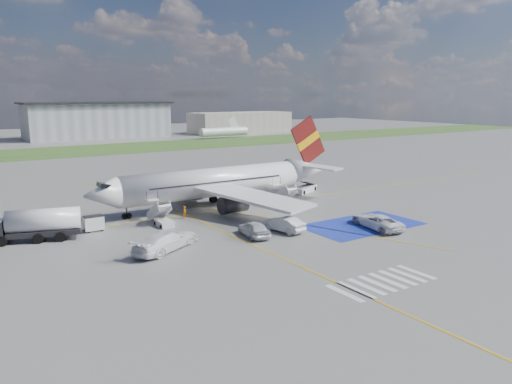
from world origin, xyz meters
TOP-DOWN VIEW (x-y plane):
  - ground at (0.00, 0.00)m, footprint 400.00×400.00m
  - grass_strip at (0.00, 95.00)m, footprint 400.00×30.00m
  - taxiway_line_main at (0.00, 12.00)m, footprint 120.00×0.20m
  - taxiway_line_cross at (-5.00, -10.00)m, footprint 0.20×60.00m
  - taxiway_line_diag at (0.00, 12.00)m, footprint 20.71×56.45m
  - staging_box at (10.00, -4.00)m, footprint 14.00×8.00m
  - crosswalk at (-1.80, -18.00)m, footprint 9.00×4.00m
  - terminal_centre at (20.00, 135.00)m, footprint 48.00×18.00m
  - terminal_east at (75.00, 128.00)m, footprint 40.00×16.00m
  - airliner at (1.51, 14.00)m, footprint 36.81×32.95m
  - airstairs_fwd at (-9.50, 8.70)m, footprint 1.90×5.20m
  - airstairs_aft at (9.00, 8.70)m, footprint 1.90×5.20m
  - fuel_tanker at (-23.40, 10.38)m, footprint 10.14×5.25m
  - gpu_cart at (-16.95, 10.72)m, footprint 2.13×1.39m
  - belt_loader at (17.25, 15.45)m, footprint 5.82×3.88m
  - car_silver_a at (-3.18, -1.02)m, footprint 2.74×5.25m
  - car_silver_b at (0.69, -1.16)m, footprint 2.83×5.41m
  - van_white_a at (10.50, -5.83)m, footprint 3.55×6.07m
  - van_white_b at (-12.95, -0.21)m, footprint 6.81×5.34m
  - crew_fwd at (-5.93, 10.33)m, footprint 0.66×0.67m
  - crew_nose at (-8.20, 13.76)m, footprint 0.97×1.02m
  - crew_aft at (7.58, 8.57)m, footprint 0.47×1.02m

SIDE VIEW (x-z plane):
  - ground at x=0.00m, z-range 0.00..0.00m
  - grass_strip at x=0.00m, z-range 0.00..0.01m
  - taxiway_line_main at x=0.00m, z-range 0.00..0.01m
  - taxiway_line_cross at x=-5.00m, z-range 0.00..0.01m
  - taxiway_line_diag at x=0.00m, z-range 0.00..0.01m
  - staging_box at x=10.00m, z-range 0.00..0.01m
  - crosswalk at x=-1.80m, z-range 0.00..0.01m
  - belt_loader at x=17.25m, z-range -0.43..1.28m
  - airstairs_fwd at x=-9.50m, z-range -1.18..2.42m
  - airstairs_aft at x=9.00m, z-range -1.18..2.42m
  - crew_fwd at x=-5.93m, z-range 0.00..1.56m
  - gpu_cart at x=-16.95m, z-range -0.09..1.67m
  - crew_nose at x=-8.20m, z-range 0.00..1.66m
  - car_silver_b at x=0.69m, z-range 0.00..1.70m
  - car_silver_a at x=-3.18m, z-range 0.00..1.71m
  - crew_aft at x=7.58m, z-range 0.00..1.71m
  - van_white_a at x=10.50m, z-range 0.00..2.14m
  - van_white_b at x=-12.95m, z-range 0.00..2.49m
  - fuel_tanker at x=-23.40m, z-range -0.27..3.09m
  - airliner at x=1.51m, z-range -2.57..9.35m
  - terminal_east at x=75.00m, z-range 0.00..8.00m
  - terminal_centre at x=20.00m, z-range 0.00..12.00m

